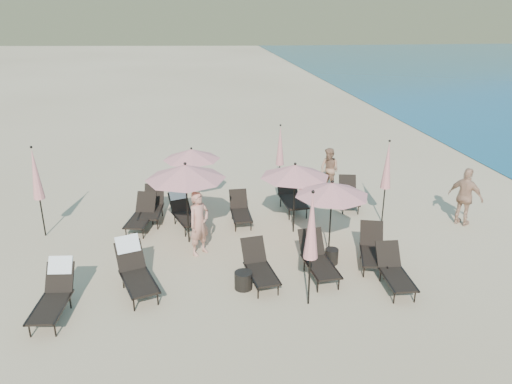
{
  "coord_description": "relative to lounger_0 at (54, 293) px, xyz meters",
  "views": [
    {
      "loc": [
        -2.69,
        -10.64,
        6.53
      ],
      "look_at": [
        -0.6,
        3.5,
        1.1
      ],
      "focal_mm": 35.0,
      "sensor_mm": 36.0,
      "label": 1
    }
  ],
  "objects": [
    {
      "name": "beachgoer_c",
      "position": [
        11.54,
        3.13,
        0.41
      ],
      "size": [
        1.01,
        1.14,
        1.85
      ],
      "primitive_type": "imported",
      "rotation": [
        0.0,
        0.0,
        2.21
      ],
      "color": "tan",
      "rests_on": "ground"
    },
    {
      "name": "umbrella_closed_0",
      "position": [
        5.69,
        -0.5,
        1.45
      ],
      "size": [
        0.33,
        0.33,
        2.82
      ],
      "color": "black",
      "rests_on": "ground"
    },
    {
      "name": "ground",
      "position": [
        5.73,
        0.54,
        -0.51
      ],
      "size": [
        800.0,
        800.0,
        0.0
      ],
      "primitive_type": "plane",
      "color": "#D6BA8C",
      "rests_on": "ground"
    },
    {
      "name": "lounger_1",
      "position": [
        1.7,
        0.77,
        0.03
      ],
      "size": [
        1.17,
        1.92,
        1.13
      ],
      "rotation": [
        0.0,
        0.0,
        0.31
      ],
      "color": "black",
      "rests_on": "ground"
    },
    {
      "name": "umbrella_closed_1",
      "position": [
        9.13,
        3.67,
        1.36
      ],
      "size": [
        0.32,
        0.32,
        2.69
      ],
      "color": "black",
      "rests_on": "ground"
    },
    {
      "name": "beachgoer_b",
      "position": [
        8.25,
        6.71,
        0.29
      ],
      "size": [
        0.93,
        0.98,
        1.6
      ],
      "primitive_type": "imported",
      "rotation": [
        0.0,
        0.0,
        -0.99
      ],
      "color": "#A37254",
      "rests_on": "ground"
    },
    {
      "name": "umbrella_open_3",
      "position": [
        3.25,
        5.98,
        1.31
      ],
      "size": [
        1.91,
        1.91,
        2.06
      ],
      "color": "black",
      "rests_on": "ground"
    },
    {
      "name": "umbrella_open_1",
      "position": [
        6.18,
        3.37,
        1.44
      ],
      "size": [
        2.05,
        2.05,
        2.21
      ],
      "color": "black",
      "rests_on": "ground"
    },
    {
      "name": "lounger_11",
      "position": [
        8.49,
        5.11,
        -0.09
      ],
      "size": [
        0.92,
        1.67,
        0.91
      ],
      "rotation": [
        0.0,
        0.0,
        -0.21
      ],
      "color": "black",
      "rests_on": "ground"
    },
    {
      "name": "lounger_10",
      "position": [
        6.48,
        5.12,
        -0.02
      ],
      "size": [
        0.79,
        1.86,
        1.05
      ],
      "rotation": [
        0.0,
        0.0,
        0.05
      ],
      "color": "black",
      "rests_on": "ground"
    },
    {
      "name": "side_table_1",
      "position": [
        6.77,
        1.29,
        -0.31
      ],
      "size": [
        0.36,
        0.36,
        0.41
      ],
      "primitive_type": "cylinder",
      "color": "black",
      "rests_on": "ground"
    },
    {
      "name": "beachgoer_a",
      "position": [
        3.32,
        2.37,
        0.4
      ],
      "size": [
        0.79,
        0.76,
        1.82
      ],
      "primitive_type": "imported",
      "rotation": [
        0.0,
        0.0,
        0.68
      ],
      "color": "tan",
      "rests_on": "ground"
    },
    {
      "name": "umbrella_closed_2",
      "position": [
        -1.23,
        4.19,
        1.42
      ],
      "size": [
        0.33,
        0.33,
        2.78
      ],
      "color": "black",
      "rests_on": "ground"
    },
    {
      "name": "lounger_7",
      "position": [
        1.61,
        4.35,
        -0.07
      ],
      "size": [
        0.99,
        1.73,
        0.94
      ],
      "rotation": [
        0.0,
        0.0,
        -0.24
      ],
      "color": "black",
      "rests_on": "ground"
    },
    {
      "name": "lounger_8",
      "position": [
        2.9,
        4.39,
        -0.02
      ],
      "size": [
        1.08,
        1.76,
        1.04
      ],
      "rotation": [
        0.0,
        0.0,
        0.31
      ],
      "color": "black",
      "rests_on": "ground"
    },
    {
      "name": "lounger_6",
      "position": [
        1.91,
        4.95,
        -0.06
      ],
      "size": [
        0.82,
        1.74,
        0.97
      ],
      "rotation": [
        0.0,
        0.0,
        -0.11
      ],
      "color": "black",
      "rests_on": "ground"
    },
    {
      "name": "lounger_5",
      "position": [
        7.83,
        1.13,
        -0.07
      ],
      "size": [
        1.05,
        1.75,
        0.95
      ],
      "rotation": [
        0.0,
        0.0,
        -0.28
      ],
      "color": "black",
      "rests_on": "ground"
    },
    {
      "name": "lounger_4",
      "position": [
        7.94,
        -0.05,
        -0.09
      ],
      "size": [
        0.69,
        1.62,
        0.91
      ],
      "rotation": [
        0.0,
        0.0,
        -0.05
      ],
      "color": "black",
      "rests_on": "ground"
    },
    {
      "name": "lounger_2",
      "position": [
        4.71,
        0.66,
        -0.08
      ],
      "size": [
        0.82,
        1.66,
        0.92
      ],
      "rotation": [
        0.0,
        0.0,
        0.14
      ],
      "color": "black",
      "rests_on": "ground"
    },
    {
      "name": "side_table_0",
      "position": [
        4.28,
        0.39,
        -0.29
      ],
      "size": [
        0.44,
        0.44,
        0.44
      ],
      "primitive_type": "cylinder",
      "color": "black",
      "rests_on": "ground"
    },
    {
      "name": "umbrella_open_0",
      "position": [
        3.02,
        3.14,
        1.64
      ],
      "size": [
        2.26,
        2.26,
        2.43
      ],
      "color": "black",
      "rests_on": "ground"
    },
    {
      "name": "umbrella_open_2",
      "position": [
        6.85,
        1.86,
        1.39
      ],
      "size": [
        2.0,
        2.0,
        2.15
      ],
      "color": "black",
      "rests_on": "ground"
    },
    {
      "name": "lounger_3",
      "position": [
        6.23,
        0.76,
        -0.05
      ],
      "size": [
        0.77,
        1.75,
        0.98
      ],
      "rotation": [
        0.0,
        0.0,
        0.07
      ],
      "color": "black",
      "rests_on": "ground"
    },
    {
      "name": "umbrella_closed_3",
      "position": [
        6.38,
        6.65,
        1.28
      ],
      "size": [
        0.3,
        0.3,
        2.58
      ],
      "color": "black",
      "rests_on": "ground"
    },
    {
      "name": "lounger_0",
      "position": [
        0.0,
        0.0,
        0.0
      ],
      "size": [
        0.81,
        1.78,
        1.07
      ],
      "rotation": [
        0.0,
        0.0,
        -0.11
      ],
      "color": "black",
      "rests_on": "ground"
    },
    {
      "name": "lounger_9",
      "position": [
        4.67,
        4.34,
        -0.1
      ],
      "size": [
        0.59,
        1.52,
        0.87
      ],
      "rotation": [
        0.0,
        0.0,
        0.01
      ],
      "color": "black",
      "rests_on": "ground"
    }
  ]
}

